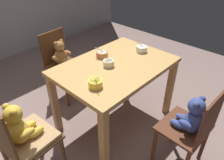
# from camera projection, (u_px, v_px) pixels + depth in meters

# --- Properties ---
(ground_plane) EXTENTS (5.20, 5.20, 0.04)m
(ground_plane) POSITION_uv_depth(u_px,v_px,m) (115.00, 120.00, 2.53)
(ground_plane) COLOR #7E655F
(dining_table) EXTENTS (1.17, 0.82, 0.76)m
(dining_table) POSITION_uv_depth(u_px,v_px,m) (116.00, 74.00, 2.16)
(dining_table) COLOR #B88A49
(dining_table) RESTS_ON ground_plane
(teddy_chair_near_front) EXTENTS (0.41, 0.38, 0.87)m
(teddy_chair_near_front) POSITION_uv_depth(u_px,v_px,m) (192.00, 123.00, 1.73)
(teddy_chair_near_front) COLOR #532B1A
(teddy_chair_near_front) RESTS_ON ground_plane
(teddy_chair_far_center) EXTENTS (0.44, 0.44, 0.87)m
(teddy_chair_far_center) POSITION_uv_depth(u_px,v_px,m) (62.00, 59.00, 2.67)
(teddy_chair_far_center) COLOR #533018
(teddy_chair_far_center) RESTS_ON ground_plane
(teddy_chair_near_left) EXTENTS (0.43, 0.45, 0.93)m
(teddy_chair_near_left) POSITION_uv_depth(u_px,v_px,m) (21.00, 134.00, 1.61)
(teddy_chair_near_left) COLOR #53361D
(teddy_chair_near_left) RESTS_ON ground_plane
(porridge_bowl_terracotta_far_center) EXTENTS (0.13, 0.13, 0.12)m
(porridge_bowl_terracotta_far_center) POSITION_uv_depth(u_px,v_px,m) (102.00, 54.00, 2.22)
(porridge_bowl_terracotta_far_center) COLOR #B97245
(porridge_bowl_terracotta_far_center) RESTS_ON dining_table
(porridge_bowl_yellow_near_left) EXTENTS (0.12, 0.12, 0.12)m
(porridge_bowl_yellow_near_left) POSITION_uv_depth(u_px,v_px,m) (95.00, 83.00, 1.76)
(porridge_bowl_yellow_near_left) COLOR yellow
(porridge_bowl_yellow_near_left) RESTS_ON dining_table
(porridge_bowl_white_near_right) EXTENTS (0.12, 0.12, 0.12)m
(porridge_bowl_white_near_right) POSITION_uv_depth(u_px,v_px,m) (142.00, 49.00, 2.32)
(porridge_bowl_white_near_right) COLOR silver
(porridge_bowl_white_near_right) RESTS_ON dining_table
(porridge_bowl_cream_center) EXTENTS (0.11, 0.11, 0.06)m
(porridge_bowl_cream_center) POSITION_uv_depth(u_px,v_px,m) (109.00, 63.00, 2.05)
(porridge_bowl_cream_center) COLOR beige
(porridge_bowl_cream_center) RESTS_ON dining_table
(metal_pail) EXTENTS (0.22, 0.22, 0.23)m
(metal_pail) POSITION_uv_depth(u_px,v_px,m) (60.00, 42.00, 4.12)
(metal_pail) COLOR #93969B
(metal_pail) RESTS_ON ground_plane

